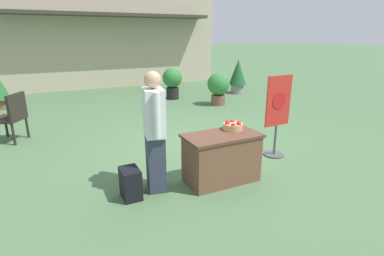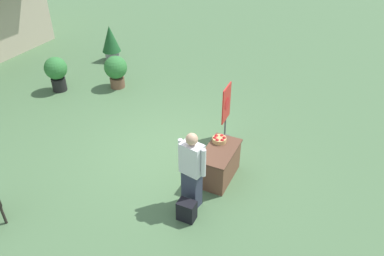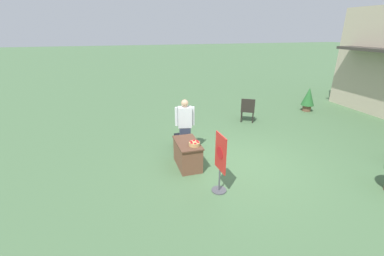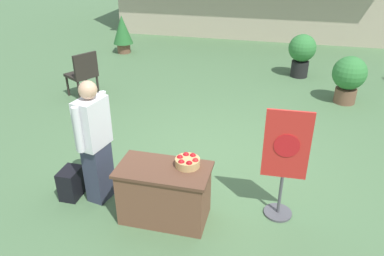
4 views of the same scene
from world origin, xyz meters
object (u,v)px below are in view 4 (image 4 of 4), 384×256
object	(u,v)px
backpack	(71,183)
potted_plant_near_left	(302,52)
patio_chair	(83,72)
potted_plant_near_right	(349,77)
poster_board	(284,162)
person_visitor	(95,142)
display_table	(165,193)
apple_basket	(188,162)
potted_plant_far_left	(123,32)

from	to	relation	value
backpack	potted_plant_near_left	xyz separation A→B (m)	(3.06, 5.81, 0.42)
backpack	potted_plant_near_left	size ratio (longest dim) A/B	0.39
patio_chair	potted_plant_near_right	distance (m)	5.64
poster_board	potted_plant_near_right	xyz separation A→B (m)	(1.23, 4.04, -0.21)
person_visitor	display_table	bearing A→B (deg)	-0.00
apple_basket	person_visitor	distance (m)	1.24
potted_plant_near_right	potted_plant_near_left	size ratio (longest dim) A/B	0.95
potted_plant_near_right	apple_basket	bearing A→B (deg)	-118.73
backpack	potted_plant_near_right	bearing A→B (deg)	47.27
apple_basket	potted_plant_far_left	distance (m)	7.70
display_table	poster_board	xyz separation A→B (m)	(1.40, 0.40, 0.42)
display_table	apple_basket	size ratio (longest dim) A/B	3.76
display_table	patio_chair	distance (m)	4.49
person_visitor	patio_chair	size ratio (longest dim) A/B	1.68
apple_basket	potted_plant_far_left	bearing A→B (deg)	119.08
potted_plant_far_left	apple_basket	bearing A→B (deg)	-60.92
backpack	patio_chair	size ratio (longest dim) A/B	0.42
backpack	potted_plant_near_right	distance (m)	5.91
backpack	apple_basket	bearing A→B (deg)	0.52
potted_plant_near_right	potted_plant_near_left	distance (m)	1.75
patio_chair	potted_plant_near_left	xyz separation A→B (m)	(4.61, 2.51, 0.06)
patio_chair	potted_plant_near_left	size ratio (longest dim) A/B	0.94
person_visitor	poster_board	size ratio (longest dim) A/B	1.15
display_table	person_visitor	xyz separation A→B (m)	(-0.97, 0.19, 0.49)
apple_basket	potted_plant_far_left	xyz separation A→B (m)	(-3.74, 6.73, -0.17)
apple_basket	display_table	bearing A→B (deg)	-155.41
backpack	potted_plant_far_left	world-z (taller)	potted_plant_far_left
poster_board	potted_plant_far_left	bearing A→B (deg)	-145.14
patio_chair	potted_plant_near_right	bearing A→B (deg)	-139.56
display_table	potted_plant_far_left	size ratio (longest dim) A/B	1.01
potted_plant_near_right	potted_plant_far_left	bearing A→B (deg)	158.43
patio_chair	backpack	bearing A→B (deg)	145.04
patio_chair	potted_plant_far_left	world-z (taller)	potted_plant_far_left
backpack	potted_plant_far_left	size ratio (longest dim) A/B	0.37
display_table	apple_basket	distance (m)	0.52
apple_basket	patio_chair	size ratio (longest dim) A/B	0.30
apple_basket	poster_board	xyz separation A→B (m)	(1.13, 0.28, -0.00)
poster_board	potted_plant_near_left	bearing A→B (deg)	174.70
person_visitor	backpack	xyz separation A→B (m)	(-0.40, -0.08, -0.65)
backpack	potted_plant_far_left	bearing A→B (deg)	107.35
apple_basket	potted_plant_near_left	xyz separation A→B (m)	(1.43, 5.80, -0.17)
apple_basket	person_visitor	xyz separation A→B (m)	(-1.24, 0.07, 0.06)
display_table	poster_board	distance (m)	1.51
display_table	backpack	xyz separation A→B (m)	(-1.37, 0.11, -0.16)
backpack	patio_chair	bearing A→B (deg)	115.14
person_visitor	potted_plant_near_left	size ratio (longest dim) A/B	1.58
backpack	poster_board	size ratio (longest dim) A/B	0.29
poster_board	potted_plant_far_left	world-z (taller)	poster_board
potted_plant_far_left	potted_plant_near_left	size ratio (longest dim) A/B	1.05
display_table	potted_plant_near_left	bearing A→B (deg)	74.03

